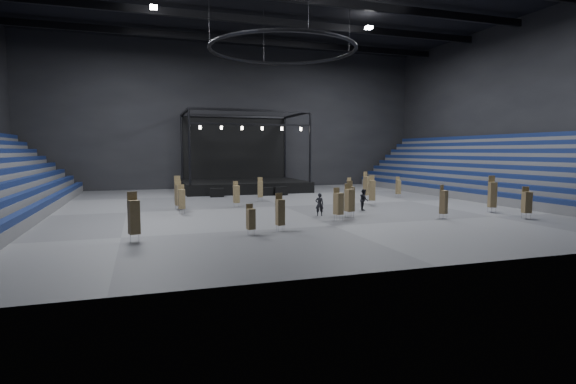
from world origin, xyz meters
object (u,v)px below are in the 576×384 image
object	(u,v)px
chair_stack_0	(251,218)
stage	(242,178)
man_center	(319,204)
chair_stack_1	(351,198)
chair_stack_10	(444,201)
chair_stack_11	(350,188)
chair_stack_17	(349,200)
chair_stack_2	(398,187)
chair_stack_8	(338,203)
flight_case_mid	(267,191)
chair_stack_4	(178,192)
chair_stack_14	(236,194)
chair_stack_9	(372,190)
chair_stack_12	(260,189)
chair_stack_3	(182,198)
chair_stack_13	(492,194)
chair_stack_15	(367,185)
flight_case_left	(217,193)
chair_stack_6	(280,212)
chair_stack_16	(134,216)
flight_case_right	(281,191)
chair_stack_5	(527,202)
crew_member	(364,200)

from	to	relation	value
chair_stack_0	stage	bearing A→B (deg)	68.01
man_center	chair_stack_1	bearing A→B (deg)	176.22
chair_stack_0	chair_stack_10	xyz separation A→B (m)	(14.13, 1.88, 0.25)
chair_stack_11	chair_stack_17	distance (m)	12.66
chair_stack_2	chair_stack_11	xyz separation A→B (m)	(-5.24, 0.36, -0.01)
chair_stack_0	chair_stack_8	size ratio (longest dim) A/B	0.79
flight_case_mid	chair_stack_4	world-z (taller)	chair_stack_4
chair_stack_1	chair_stack_11	bearing A→B (deg)	63.39
chair_stack_10	chair_stack_14	size ratio (longest dim) A/B	1.08
chair_stack_10	chair_stack_11	distance (m)	13.86
chair_stack_9	chair_stack_12	distance (m)	10.28
chair_stack_14	chair_stack_17	distance (m)	10.45
chair_stack_3	chair_stack_8	distance (m)	11.78
stage	chair_stack_11	distance (m)	14.87
chair_stack_9	chair_stack_17	bearing A→B (deg)	-114.92
chair_stack_13	chair_stack_15	world-z (taller)	chair_stack_13
chair_stack_8	chair_stack_12	bearing A→B (deg)	81.50
chair_stack_8	chair_stack_12	size ratio (longest dim) A/B	0.99
flight_case_left	chair_stack_12	size ratio (longest dim) A/B	0.61
chair_stack_0	chair_stack_11	world-z (taller)	chair_stack_11
chair_stack_6	chair_stack_15	distance (m)	19.09
stage	chair_stack_3	world-z (taller)	stage
chair_stack_9	chair_stack_11	size ratio (longest dim) A/B	1.24
chair_stack_3	chair_stack_16	xyz separation A→B (m)	(-3.22, -9.92, 0.19)
flight_case_right	flight_case_mid	bearing A→B (deg)	172.32
chair_stack_13	chair_stack_17	bearing A→B (deg)	-168.99
chair_stack_14	chair_stack_13	bearing A→B (deg)	-35.62
flight_case_left	chair_stack_14	distance (m)	8.82
flight_case_mid	man_center	distance (m)	15.44
chair_stack_15	chair_stack_12	bearing A→B (deg)	150.64
chair_stack_5	chair_stack_9	size ratio (longest dim) A/B	0.87
chair_stack_2	chair_stack_5	distance (m)	15.38
chair_stack_3	chair_stack_14	world-z (taller)	chair_stack_3
stage	chair_stack_15	bearing A→B (deg)	-55.59
chair_stack_0	chair_stack_3	bearing A→B (deg)	95.72
chair_stack_6	chair_stack_8	size ratio (longest dim) A/B	1.00
chair_stack_9	chair_stack_6	bearing A→B (deg)	-124.21
chair_stack_4	chair_stack_9	bearing A→B (deg)	-9.30
stage	chair_stack_16	bearing A→B (deg)	-112.65
chair_stack_15	man_center	distance (m)	12.19
flight_case_left	chair_stack_15	xyz separation A→B (m)	(13.41, -6.79, 0.92)
chair_stack_13	crew_member	world-z (taller)	chair_stack_13
stage	chair_stack_5	distance (m)	31.45
chair_stack_12	man_center	world-z (taller)	chair_stack_12
chair_stack_6	chair_stack_13	distance (m)	17.93
chair_stack_10	man_center	distance (m)	8.62
chair_stack_4	chair_stack_12	xyz separation A→B (m)	(7.74, 3.52, -0.20)
chair_stack_5	chair_stack_14	distance (m)	21.78
flight_case_mid	chair_stack_3	xyz separation A→B (m)	(-9.68, -11.38, 0.72)
chair_stack_8	stage	bearing A→B (deg)	75.14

